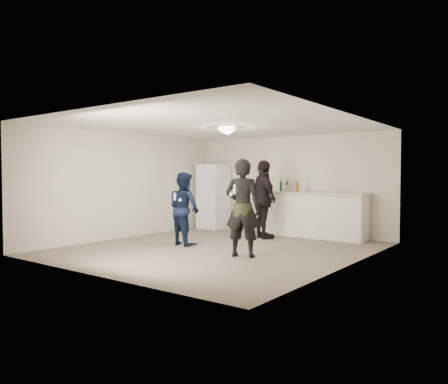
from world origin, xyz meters
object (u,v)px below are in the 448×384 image
Objects in this scene: fridge at (213,197)px; woman at (243,208)px; spectator at (264,199)px; counter at (312,216)px; shaker at (287,188)px; man at (184,209)px.

woman is at bearing -44.57° from fridge.
fridge is 0.97× the size of spectator.
woman is (3.08, -3.03, -0.00)m from fridge.
counter is 1.45× the size of woman.
shaker is 3.20m from woman.
fridge is at bearing -178.51° from shaker.
woman is at bearing -76.09° from shaker.
fridge is at bearing -178.65° from counter.
woman reaches higher than man.
counter is 3.13m from woman.
spectator is (-0.14, -0.89, -0.25)m from shaker.
counter is 1.28m from spectator.
woman reaches higher than shaker.
man is at bearing -110.74° from shaker.
man is 0.87× the size of woman.
counter is at bearing 0.86° from shaker.
counter is 1.44× the size of fridge.
man is 2.02m from spectator.
shaker is 2.92m from man.
counter is 0.93m from shaker.
shaker is (2.31, 0.06, 0.28)m from fridge.
man reaches higher than shaker.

